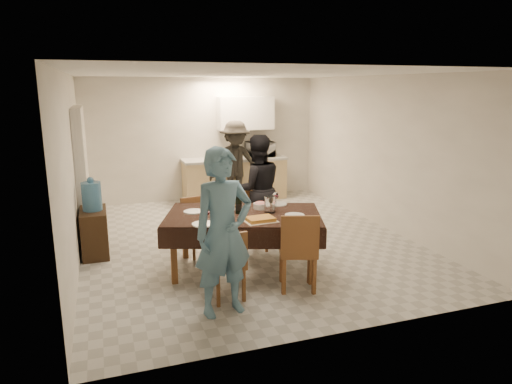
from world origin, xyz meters
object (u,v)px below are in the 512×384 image
at_px(console, 95,232).
at_px(water_jug, 92,196).
at_px(savoury_tart, 260,219).
at_px(microwave, 260,149).
at_px(water_pitcher, 270,204).
at_px(person_far, 257,189).
at_px(dining_table, 243,217).
at_px(person_kitchen, 236,163).
at_px(wine_bottle, 239,201).
at_px(person_near, 223,233).

distance_m(console, water_jug, 0.54).
relative_size(savoury_tart, microwave, 0.66).
bearing_deg(console, water_pitcher, -30.39).
bearing_deg(console, water_jug, 0.00).
bearing_deg(water_pitcher, microwave, 72.39).
bearing_deg(person_far, dining_table, 65.67).
height_order(dining_table, microwave, microwave).
height_order(microwave, person_far, person_far).
bearing_deg(dining_table, savoury_tart, -56.07).
bearing_deg(person_kitchen, wine_bottle, -105.76).
xyz_separation_m(person_near, person_kitchen, (1.44, 4.42, -0.04)).
distance_m(console, wine_bottle, 2.28).
bearing_deg(wine_bottle, person_kitchen, 74.24).
bearing_deg(water_jug, water_pitcher, -30.39).
height_order(water_jug, person_kitchen, person_kitchen).
relative_size(console, person_far, 0.43).
bearing_deg(person_far, person_kitchen, -94.93).
bearing_deg(wine_bottle, console, 146.58).
bearing_deg(person_near, console, 109.38).
xyz_separation_m(water_pitcher, person_kitchen, (0.54, 3.42, -0.02)).
height_order(console, microwave, microwave).
bearing_deg(console, person_far, -4.93).
bearing_deg(water_jug, dining_table, -33.78).
distance_m(wine_bottle, water_pitcher, 0.42).
relative_size(dining_table, water_jug, 5.54).
bearing_deg(person_far, microwave, -107.07).
bearing_deg(water_jug, console, 0.00).
relative_size(dining_table, person_far, 1.34).
relative_size(console, microwave, 1.23).
distance_m(dining_table, wine_bottle, 0.22).
bearing_deg(savoury_tart, microwave, 70.60).
height_order(dining_table, person_kitchen, person_kitchen).
relative_size(console, water_jug, 1.77).
height_order(wine_bottle, water_pitcher, wine_bottle).
bearing_deg(wine_bottle, water_pitcher, -14.04).
relative_size(wine_bottle, person_far, 0.20).
relative_size(water_jug, person_kitchen, 0.24).
height_order(microwave, person_near, person_near).
xyz_separation_m(wine_bottle, person_kitchen, (0.94, 3.32, -0.09)).
relative_size(dining_table, console, 3.12).
relative_size(console, savoury_tart, 1.85).
bearing_deg(console, person_kitchen, 37.25).
relative_size(water_pitcher, person_kitchen, 0.13).
bearing_deg(microwave, console, 36.44).
distance_m(wine_bottle, person_far, 1.17).
relative_size(console, person_near, 0.40).
height_order(water_jug, wine_bottle, wine_bottle).
relative_size(console, person_kitchen, 0.42).
relative_size(person_far, person_kitchen, 0.98).
relative_size(water_pitcher, microwave, 0.37).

